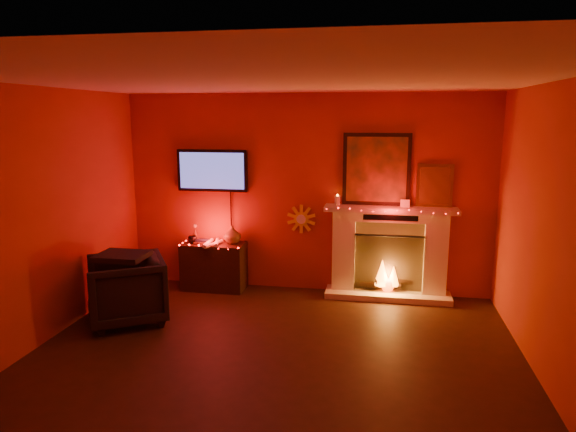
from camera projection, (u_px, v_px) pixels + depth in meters
name	position (u px, v px, depth m)	size (l,w,h in m)	color
room	(265.00, 235.00, 4.59)	(5.00, 5.00, 5.00)	black
fireplace	(389.00, 244.00, 6.82)	(1.72, 0.40, 2.18)	beige
tv	(212.00, 171.00, 7.12)	(1.00, 0.07, 1.24)	black
sunburst_clock	(301.00, 219.00, 7.06)	(0.40, 0.03, 0.40)	yellow
console_table	(215.00, 264.00, 7.18)	(0.87, 0.54, 0.91)	black
armchair	(126.00, 290.00, 6.02)	(0.84, 0.86, 0.79)	black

